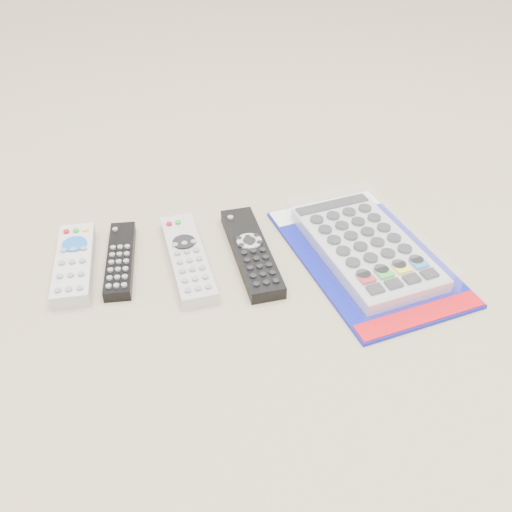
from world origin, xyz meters
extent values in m
plane|color=tan|center=(0.00, 0.00, 0.00)|extent=(5.00, 5.00, 0.00)
cube|color=#B1B1B3|center=(-0.23, 0.03, 0.01)|extent=(0.05, 0.17, 0.02)
cylinder|color=blue|center=(-0.23, 0.06, 0.02)|extent=(0.04, 0.04, 0.00)
cube|color=black|center=(-0.16, 0.03, 0.01)|extent=(0.05, 0.17, 0.02)
cube|color=#BABABF|center=(-0.07, 0.02, 0.01)|extent=(0.07, 0.20, 0.02)
cylinder|color=black|center=(-0.07, 0.04, 0.02)|extent=(0.04, 0.04, 0.00)
cube|color=black|center=(0.02, 0.01, 0.01)|extent=(0.06, 0.21, 0.02)
cylinder|color=silver|center=(0.02, 0.02, 0.02)|extent=(0.04, 0.04, 0.00)
cube|color=#0D1493|center=(0.19, -0.02, 0.00)|extent=(0.24, 0.34, 0.01)
cube|color=silver|center=(0.17, 0.11, 0.01)|extent=(0.19, 0.08, 0.00)
cube|color=red|center=(0.22, -0.16, 0.01)|extent=(0.19, 0.06, 0.00)
cube|color=#BABABF|center=(0.19, -0.02, 0.01)|extent=(0.17, 0.26, 0.02)
cube|color=white|center=(0.19, -0.02, 0.02)|extent=(0.19, 0.28, 0.04)
camera|label=1|loc=(-0.09, -0.63, 0.52)|focal=40.00mm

